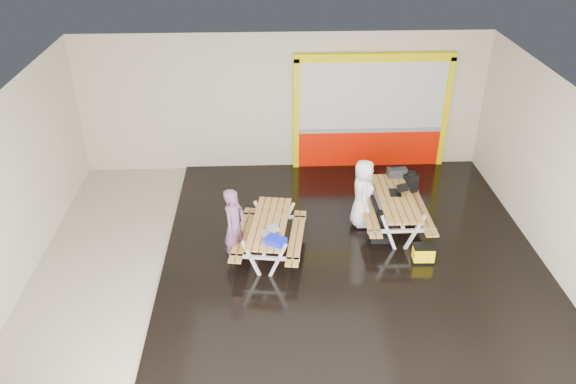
{
  "coord_description": "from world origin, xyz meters",
  "views": [
    {
      "loc": [
        -0.43,
        -9.39,
        6.91
      ],
      "look_at": [
        0.0,
        0.9,
        1.0
      ],
      "focal_mm": 35.94,
      "sensor_mm": 36.0,
      "label": 1
    }
  ],
  "objects_px": {
    "laptop_left": "(270,232)",
    "toolbox": "(397,172)",
    "backpack": "(411,182)",
    "picnic_table_left": "(270,230)",
    "person_left": "(235,226)",
    "laptop_right": "(398,191)",
    "blue_pouch": "(275,241)",
    "person_right": "(363,193)",
    "fluke_bag": "(423,254)",
    "picnic_table_right": "(395,205)",
    "dark_case": "(381,236)"
  },
  "relations": [
    {
      "from": "laptop_right",
      "to": "backpack",
      "type": "height_order",
      "value": "backpack"
    },
    {
      "from": "person_right",
      "to": "person_left",
      "type": "bearing_deg",
      "value": 116.42
    },
    {
      "from": "picnic_table_left",
      "to": "person_left",
      "type": "relative_size",
      "value": 1.32
    },
    {
      "from": "picnic_table_left",
      "to": "backpack",
      "type": "bearing_deg",
      "value": 26.26
    },
    {
      "from": "picnic_table_left",
      "to": "person_left",
      "type": "height_order",
      "value": "person_left"
    },
    {
      "from": "toolbox",
      "to": "dark_case",
      "type": "relative_size",
      "value": 1.02
    },
    {
      "from": "laptop_left",
      "to": "picnic_table_left",
      "type": "bearing_deg",
      "value": 89.84
    },
    {
      "from": "person_right",
      "to": "picnic_table_left",
      "type": "bearing_deg",
      "value": 119.16
    },
    {
      "from": "blue_pouch",
      "to": "backpack",
      "type": "relative_size",
      "value": 0.75
    },
    {
      "from": "laptop_right",
      "to": "fluke_bag",
      "type": "distance_m",
      "value": 1.55
    },
    {
      "from": "picnic_table_left",
      "to": "laptop_left",
      "type": "bearing_deg",
      "value": -90.16
    },
    {
      "from": "person_right",
      "to": "laptop_right",
      "type": "height_order",
      "value": "person_right"
    },
    {
      "from": "backpack",
      "to": "fluke_bag",
      "type": "xyz_separation_m",
      "value": [
        -0.15,
        -1.97,
        -0.52
      ]
    },
    {
      "from": "laptop_right",
      "to": "toolbox",
      "type": "height_order",
      "value": "toolbox"
    },
    {
      "from": "picnic_table_left",
      "to": "person_right",
      "type": "relative_size",
      "value": 1.4
    },
    {
      "from": "laptop_left",
      "to": "toolbox",
      "type": "height_order",
      "value": "toolbox"
    },
    {
      "from": "toolbox",
      "to": "laptop_right",
      "type": "bearing_deg",
      "value": -100.27
    },
    {
      "from": "laptop_right",
      "to": "backpack",
      "type": "bearing_deg",
      "value": 53.92
    },
    {
      "from": "laptop_left",
      "to": "fluke_bag",
      "type": "distance_m",
      "value": 3.07
    },
    {
      "from": "picnic_table_left",
      "to": "person_right",
      "type": "distance_m",
      "value": 2.21
    },
    {
      "from": "laptop_right",
      "to": "toolbox",
      "type": "distance_m",
      "value": 0.76
    },
    {
      "from": "person_right",
      "to": "dark_case",
      "type": "distance_m",
      "value": 0.98
    },
    {
      "from": "picnic_table_right",
      "to": "backpack",
      "type": "relative_size",
      "value": 4.14
    },
    {
      "from": "dark_case",
      "to": "fluke_bag",
      "type": "height_order",
      "value": "fluke_bag"
    },
    {
      "from": "laptop_left",
      "to": "backpack",
      "type": "bearing_deg",
      "value": 31.76
    },
    {
      "from": "laptop_left",
      "to": "blue_pouch",
      "type": "height_order",
      "value": "laptop_left"
    },
    {
      "from": "person_left",
      "to": "dark_case",
      "type": "distance_m",
      "value": 3.12
    },
    {
      "from": "blue_pouch",
      "to": "dark_case",
      "type": "distance_m",
      "value": 2.57
    },
    {
      "from": "picnic_table_right",
      "to": "laptop_left",
      "type": "relative_size",
      "value": 5.6
    },
    {
      "from": "laptop_left",
      "to": "backpack",
      "type": "relative_size",
      "value": 0.74
    },
    {
      "from": "person_right",
      "to": "backpack",
      "type": "distance_m",
      "value": 1.33
    },
    {
      "from": "person_right",
      "to": "laptop_right",
      "type": "xyz_separation_m",
      "value": [
        0.75,
        0.04,
        0.02
      ]
    },
    {
      "from": "laptop_right",
      "to": "picnic_table_left",
      "type": "bearing_deg",
      "value": -160.39
    },
    {
      "from": "person_right",
      "to": "backpack",
      "type": "xyz_separation_m",
      "value": [
        1.18,
        0.62,
        -0.11
      ]
    },
    {
      "from": "laptop_left",
      "to": "blue_pouch",
      "type": "distance_m",
      "value": 0.33
    },
    {
      "from": "person_right",
      "to": "fluke_bag",
      "type": "bearing_deg",
      "value": -138.81
    },
    {
      "from": "fluke_bag",
      "to": "blue_pouch",
      "type": "bearing_deg",
      "value": -174.11
    },
    {
      "from": "person_right",
      "to": "laptop_left",
      "type": "height_order",
      "value": "person_right"
    },
    {
      "from": "picnic_table_right",
      "to": "person_left",
      "type": "bearing_deg",
      "value": -163.72
    },
    {
      "from": "person_right",
      "to": "fluke_bag",
      "type": "xyz_separation_m",
      "value": [
        1.03,
        -1.35,
        -0.63
      ]
    },
    {
      "from": "blue_pouch",
      "to": "laptop_right",
      "type": "bearing_deg",
      "value": 32.64
    },
    {
      "from": "blue_pouch",
      "to": "picnic_table_right",
      "type": "bearing_deg",
      "value": 30.7
    },
    {
      "from": "picnic_table_right",
      "to": "person_right",
      "type": "distance_m",
      "value": 0.72
    },
    {
      "from": "laptop_right",
      "to": "blue_pouch",
      "type": "bearing_deg",
      "value": -147.36
    },
    {
      "from": "person_left",
      "to": "laptop_left",
      "type": "height_order",
      "value": "person_left"
    },
    {
      "from": "picnic_table_left",
      "to": "blue_pouch",
      "type": "bearing_deg",
      "value": -82.02
    },
    {
      "from": "person_right",
      "to": "blue_pouch",
      "type": "xyz_separation_m",
      "value": [
        -1.89,
        -1.65,
        -0.02
      ]
    },
    {
      "from": "backpack",
      "to": "laptop_right",
      "type": "bearing_deg",
      "value": -126.08
    },
    {
      "from": "blue_pouch",
      "to": "fluke_bag",
      "type": "relative_size",
      "value": 0.85
    },
    {
      "from": "laptop_left",
      "to": "laptop_right",
      "type": "distance_m",
      "value": 3.06
    }
  ]
}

